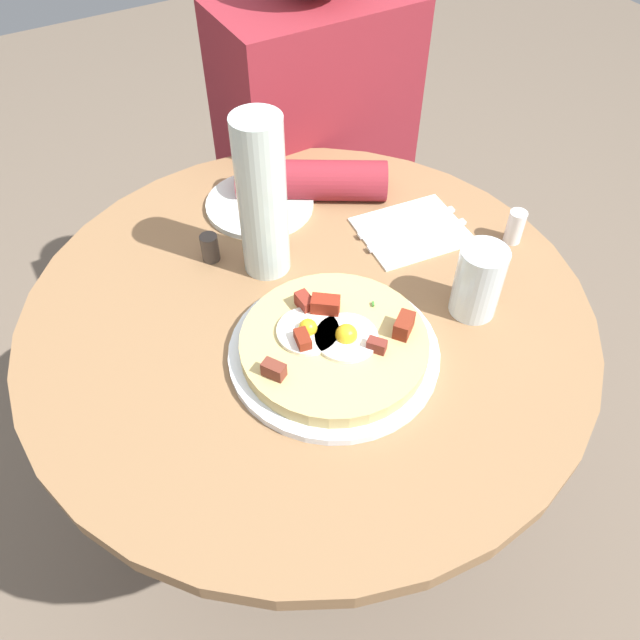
{
  "coord_description": "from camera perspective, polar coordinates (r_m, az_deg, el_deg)",
  "views": [
    {
      "loc": [
        0.31,
        0.57,
        1.38
      ],
      "look_at": [
        0.01,
        0.05,
        0.72
      ],
      "focal_mm": 35.37,
      "sensor_mm": 36.0,
      "label": 1
    }
  ],
  "objects": [
    {
      "name": "water_glass",
      "position": [
        0.92,
        14.13,
        3.4
      ],
      "size": [
        0.07,
        0.07,
        0.11
      ],
      "primitive_type": "cylinder",
      "color": "silver",
      "rests_on": "dining_table"
    },
    {
      "name": "water_bottle",
      "position": [
        0.92,
        -5.25,
        10.85
      ],
      "size": [
        0.07,
        0.07,
        0.26
      ],
      "primitive_type": "cylinder",
      "color": "silver",
      "rests_on": "dining_table"
    },
    {
      "name": "person_seated",
      "position": [
        1.48,
        -0.38,
        11.48
      ],
      "size": [
        0.46,
        0.48,
        1.14
      ],
      "color": "#2D2D33",
      "rests_on": "ground_plane"
    },
    {
      "name": "pepper_shaker",
      "position": [
        1.01,
        -9.93,
        6.46
      ],
      "size": [
        0.03,
        0.03,
        0.05
      ],
      "primitive_type": "cylinder",
      "color": "#3F3833",
      "rests_on": "dining_table"
    },
    {
      "name": "ground_plane",
      "position": [
        1.52,
        -0.75,
        -17.27
      ],
      "size": [
        6.0,
        6.0,
        0.0
      ],
      "primitive_type": "plane",
      "color": "#6B5B4C"
    },
    {
      "name": "knife",
      "position": [
        1.08,
        7.88,
        8.75
      ],
      "size": [
        0.18,
        0.03,
        0.0
      ],
      "primitive_type": "cube",
      "rotation": [
        0.0,
        0.0,
        3.03
      ],
      "color": "silver",
      "rests_on": "napkin"
    },
    {
      "name": "fork",
      "position": [
        1.05,
        8.83,
        7.6
      ],
      "size": [
        0.18,
        0.03,
        0.0
      ],
      "primitive_type": "cube",
      "rotation": [
        0.0,
        0.0,
        3.03
      ],
      "color": "silver",
      "rests_on": "napkin"
    },
    {
      "name": "breakfast_pizza",
      "position": [
        0.85,
        1.25,
        -2.02
      ],
      "size": [
        0.26,
        0.26,
        0.05
      ],
      "color": "tan",
      "rests_on": "pizza_plate"
    },
    {
      "name": "napkin",
      "position": [
        1.07,
        8.33,
        8.0
      ],
      "size": [
        0.19,
        0.16,
        0.0
      ],
      "primitive_type": "cube",
      "rotation": [
        0.0,
        0.0,
        3.03
      ],
      "color": "white",
      "rests_on": "dining_table"
    },
    {
      "name": "dining_table",
      "position": [
        1.06,
        -1.03,
        -4.88
      ],
      "size": [
        0.85,
        0.85,
        0.7
      ],
      "color": "olive",
      "rests_on": "ground_plane"
    },
    {
      "name": "pizza_plate",
      "position": [
        0.87,
        1.26,
        -2.9
      ],
      "size": [
        0.29,
        0.29,
        0.01
      ],
      "primitive_type": "cylinder",
      "color": "white",
      "rests_on": "dining_table"
    },
    {
      "name": "bread_plate",
      "position": [
        1.11,
        -5.47,
        10.42
      ],
      "size": [
        0.19,
        0.19,
        0.01
      ],
      "primitive_type": "cylinder",
      "color": "silver",
      "rests_on": "dining_table"
    },
    {
      "name": "salt_shaker",
      "position": [
        1.07,
        17.24,
        8.06
      ],
      "size": [
        0.03,
        0.03,
        0.06
      ],
      "primitive_type": "cylinder",
      "color": "white",
      "rests_on": "dining_table"
    }
  ]
}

